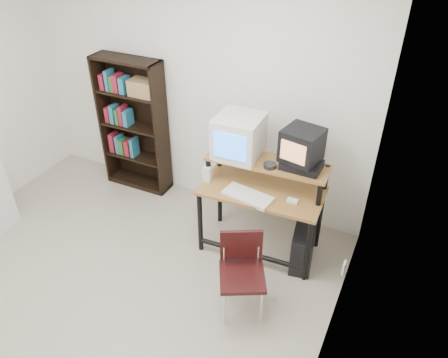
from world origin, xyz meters
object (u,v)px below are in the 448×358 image
at_px(computer_desk, 262,193).
at_px(school_chair, 242,266).
at_px(crt_monitor, 239,136).
at_px(bookshelf, 134,123).
at_px(crt_tv, 302,145).
at_px(pc_tower, 303,246).

xyz_separation_m(computer_desk, school_chair, (0.13, -0.78, -0.22)).
xyz_separation_m(crt_monitor, bookshelf, (-1.49, 0.35, -0.34)).
xyz_separation_m(crt_tv, pc_tower, (0.17, -0.19, -0.99)).
distance_m(crt_monitor, bookshelf, 1.57).
xyz_separation_m(computer_desk, bookshelf, (-1.80, 0.46, 0.15)).
relative_size(computer_desk, crt_tv, 3.15).
bearing_deg(computer_desk, pc_tower, -7.79).
relative_size(crt_monitor, bookshelf, 0.28).
xyz_separation_m(computer_desk, crt_tv, (0.29, 0.15, 0.52)).
bearing_deg(crt_monitor, bookshelf, 165.16).
bearing_deg(school_chair, pc_tower, 38.03).
bearing_deg(crt_tv, bookshelf, -177.24).
bearing_deg(crt_tv, pc_tower, -35.80).
relative_size(computer_desk, bookshelf, 0.74).
height_order(crt_tv, pc_tower, crt_tv).
relative_size(crt_monitor, school_chair, 0.59).
xyz_separation_m(pc_tower, bookshelf, (-2.26, 0.49, 0.63)).
bearing_deg(bookshelf, crt_tv, -8.72).
distance_m(computer_desk, crt_monitor, 0.59).
bearing_deg(pc_tower, computer_desk, 165.73).
bearing_deg(pc_tower, crt_tv, 123.35).
height_order(computer_desk, pc_tower, computer_desk).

